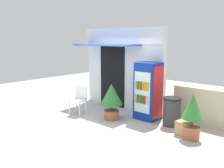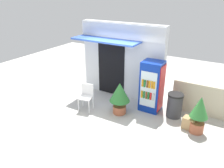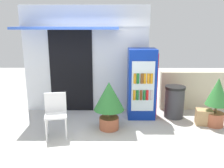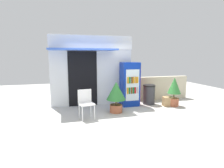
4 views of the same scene
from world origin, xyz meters
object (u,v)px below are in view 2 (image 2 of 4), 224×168
Objects in this scene: trash_bin at (175,105)px; plastic_chair at (86,95)px; potted_plant_near_shop at (120,95)px; cardboard_box at (189,123)px; drink_cooler at (152,86)px; potted_plant_curbside at (199,112)px.

plastic_chair is at bearing -159.11° from trash_bin.
cardboard_box is at bearing 6.47° from potted_plant_near_shop.
plastic_chair is at bearing -170.09° from cardboard_box.
cardboard_box is (1.42, -0.51, -0.68)m from drink_cooler.
potted_plant_curbside is at bearing -33.15° from trash_bin.
potted_plant_near_shop is at bearing -173.53° from cardboard_box.
cardboard_box is at bearing -19.69° from drink_cooler.
drink_cooler reaches higher than cardboard_box.
cardboard_box is (0.59, -0.46, -0.22)m from trash_bin.
potted_plant_near_shop is at bearing -175.78° from potted_plant_curbside.
plastic_chair reaches higher than trash_bin.
potted_plant_curbside reaches higher than cardboard_box.
trash_bin reaches higher than cardboard_box.
drink_cooler is 0.95m from trash_bin.
drink_cooler is 1.52× the size of potted_plant_curbside.
drink_cooler is 1.65m from cardboard_box.
drink_cooler is 4.72× the size of cardboard_box.
drink_cooler reaches higher than trash_bin.
potted_plant_near_shop reaches higher than trash_bin.
potted_plant_near_shop reaches higher than plastic_chair.
potted_plant_curbside is 1.01m from trash_bin.
plastic_chair is 0.80× the size of potted_plant_curbside.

